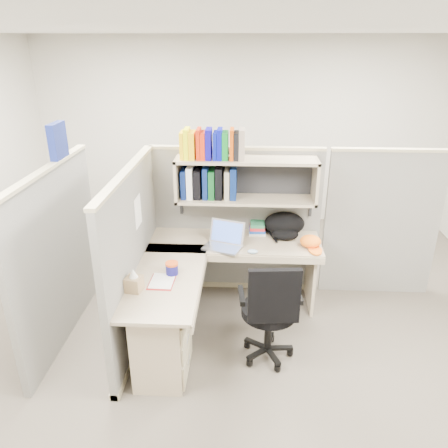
# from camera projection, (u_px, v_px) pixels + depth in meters

# --- Properties ---
(ground) EXTENTS (6.00, 6.00, 0.00)m
(ground) POSITION_uv_depth(u_px,v_px,m) (232.00, 334.00, 4.22)
(ground) COLOR #3D362F
(ground) RESTS_ON ground
(room_shell) EXTENTS (6.00, 6.00, 6.00)m
(room_shell) POSITION_uv_depth(u_px,v_px,m) (234.00, 173.00, 3.59)
(room_shell) COLOR #B3AFA2
(room_shell) RESTS_ON ground
(cubicle) EXTENTS (3.79, 1.84, 1.95)m
(cubicle) POSITION_uv_depth(u_px,v_px,m) (198.00, 229.00, 4.30)
(cubicle) COLOR #63635E
(cubicle) RESTS_ON ground
(desk) EXTENTS (1.74, 1.75, 0.73)m
(desk) POSITION_uv_depth(u_px,v_px,m) (185.00, 312.00, 3.81)
(desk) COLOR tan
(desk) RESTS_ON ground
(laptop) EXTENTS (0.45, 0.45, 0.26)m
(laptop) POSITION_uv_depth(u_px,v_px,m) (223.00, 236.00, 4.25)
(laptop) COLOR #ACACB1
(laptop) RESTS_ON desk
(backpack) EXTENTS (0.43, 0.33, 0.25)m
(backpack) POSITION_uv_depth(u_px,v_px,m) (285.00, 226.00, 4.51)
(backpack) COLOR black
(backpack) RESTS_ON desk
(orange_cap) EXTENTS (0.27, 0.29, 0.11)m
(orange_cap) POSITION_uv_depth(u_px,v_px,m) (310.00, 241.00, 4.32)
(orange_cap) COLOR orange
(orange_cap) RESTS_ON desk
(snack_canister) EXTENTS (0.11, 0.11, 0.11)m
(snack_canister) POSITION_uv_depth(u_px,v_px,m) (172.00, 268.00, 3.81)
(snack_canister) COLOR navy
(snack_canister) RESTS_ON desk
(tissue_box) EXTENTS (0.15, 0.15, 0.20)m
(tissue_box) POSITION_uv_depth(u_px,v_px,m) (134.00, 280.00, 3.54)
(tissue_box) COLOR tan
(tissue_box) RESTS_ON desk
(mouse) EXTENTS (0.10, 0.07, 0.04)m
(mouse) POSITION_uv_depth(u_px,v_px,m) (253.00, 251.00, 4.19)
(mouse) COLOR #9CC2DE
(mouse) RESTS_ON desk
(paper_cup) EXTENTS (0.09, 0.09, 0.11)m
(paper_cup) POSITION_uv_depth(u_px,v_px,m) (230.00, 232.00, 4.54)
(paper_cup) COLOR white
(paper_cup) RESTS_ON desk
(book_stack) EXTENTS (0.18, 0.24, 0.12)m
(book_stack) POSITION_uv_depth(u_px,v_px,m) (257.00, 227.00, 4.64)
(book_stack) COLOR gray
(book_stack) RESTS_ON desk
(loose_paper) EXTENTS (0.20, 0.26, 0.00)m
(loose_paper) POSITION_uv_depth(u_px,v_px,m) (162.00, 281.00, 3.72)
(loose_paper) COLOR silver
(loose_paper) RESTS_ON desk
(task_chair) EXTENTS (0.54, 0.50, 1.01)m
(task_chair) POSITION_uv_depth(u_px,v_px,m) (269.00, 326.00, 3.75)
(task_chair) COLOR black
(task_chair) RESTS_ON ground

